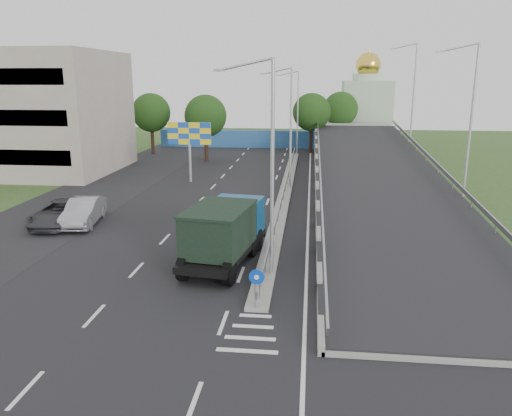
# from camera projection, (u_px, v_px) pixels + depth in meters

# --- Properties ---
(ground) EXTENTS (160.00, 160.00, 0.00)m
(ground) POSITION_uv_depth(u_px,v_px,m) (250.00, 338.00, 18.54)
(ground) COLOR #2D4C1E
(ground) RESTS_ON ground
(road_surface) EXTENTS (26.00, 90.00, 0.04)m
(road_surface) POSITION_uv_depth(u_px,v_px,m) (243.00, 205.00, 38.10)
(road_surface) COLOR black
(road_surface) RESTS_ON ground
(parking_strip) EXTENTS (8.00, 90.00, 0.05)m
(parking_strip) POSITION_uv_depth(u_px,v_px,m) (81.00, 200.00, 39.48)
(parking_strip) COLOR black
(parking_strip) RESTS_ON ground
(median) EXTENTS (1.00, 44.00, 0.20)m
(median) POSITION_uv_depth(u_px,v_px,m) (285.00, 193.00, 41.60)
(median) COLOR gray
(median) RESTS_ON ground
(overpass_ramp) EXTENTS (10.00, 50.00, 3.50)m
(overpass_ramp) POSITION_uv_depth(u_px,v_px,m) (378.00, 175.00, 40.39)
(overpass_ramp) COLOR gray
(overpass_ramp) RESTS_ON ground
(median_guardrail) EXTENTS (0.09, 44.00, 0.71)m
(median_guardrail) POSITION_uv_depth(u_px,v_px,m) (285.00, 185.00, 41.44)
(median_guardrail) COLOR gray
(median_guardrail) RESTS_ON median
(sign_bollard) EXTENTS (0.64, 0.23, 1.67)m
(sign_bollard) POSITION_uv_depth(u_px,v_px,m) (257.00, 288.00, 20.37)
(sign_bollard) COLOR black
(sign_bollard) RESTS_ON median
(lamp_post_near) EXTENTS (2.74, 0.18, 10.08)m
(lamp_post_near) POSITION_uv_depth(u_px,v_px,m) (268.00, 158.00, 22.84)
(lamp_post_near) COLOR #B2B5B7
(lamp_post_near) RESTS_ON median
(lamp_post_mid) EXTENTS (2.74, 0.18, 10.08)m
(lamp_post_mid) POSITION_uv_depth(u_px,v_px,m) (289.00, 122.00, 42.07)
(lamp_post_mid) COLOR #B2B5B7
(lamp_post_mid) RESTS_ON median
(lamp_post_far) EXTENTS (2.74, 0.18, 10.08)m
(lamp_post_far) POSITION_uv_depth(u_px,v_px,m) (296.00, 108.00, 61.31)
(lamp_post_far) COLOR #B2B5B7
(lamp_post_far) RESTS_ON median
(blue_wall) EXTENTS (30.00, 0.50, 2.40)m
(blue_wall) POSITION_uv_depth(u_px,v_px,m) (267.00, 139.00, 68.68)
(blue_wall) COLOR #2A5F9B
(blue_wall) RESTS_ON ground
(church) EXTENTS (7.00, 7.00, 13.80)m
(church) POSITION_uv_depth(u_px,v_px,m) (366.00, 107.00, 73.85)
(church) COLOR #B2CCAD
(church) RESTS_ON ground
(billboard) EXTENTS (4.00, 0.24, 5.50)m
(billboard) POSITION_uv_depth(u_px,v_px,m) (189.00, 137.00, 45.38)
(billboard) COLOR #B2B5B7
(billboard) RESTS_ON ground
(tree_left_mid) EXTENTS (4.80, 4.80, 7.60)m
(tree_left_mid) POSITION_uv_depth(u_px,v_px,m) (206.00, 116.00, 56.78)
(tree_left_mid) COLOR black
(tree_left_mid) RESTS_ON ground
(tree_median_far) EXTENTS (4.80, 4.80, 7.60)m
(tree_median_far) POSITION_uv_depth(u_px,v_px,m) (312.00, 112.00, 63.19)
(tree_median_far) COLOR black
(tree_median_far) RESTS_ON ground
(tree_left_far) EXTENTS (4.80, 4.80, 7.60)m
(tree_left_far) POSITION_uv_depth(u_px,v_px,m) (151.00, 113.00, 62.44)
(tree_left_far) COLOR black
(tree_left_far) RESTS_ON ground
(tree_ramp_far) EXTENTS (4.80, 4.80, 7.60)m
(tree_ramp_far) POSITION_uv_depth(u_px,v_px,m) (341.00, 109.00, 69.50)
(tree_ramp_far) COLOR black
(tree_ramp_far) RESTS_ON ground
(dump_truck) EXTENTS (3.68, 7.53, 3.18)m
(dump_truck) POSITION_uv_depth(u_px,v_px,m) (225.00, 230.00, 25.74)
(dump_truck) COLOR black
(dump_truck) RESTS_ON ground
(parked_car_b) EXTENTS (2.58, 5.41, 1.71)m
(parked_car_b) POSITION_uv_depth(u_px,v_px,m) (84.00, 212.00, 32.78)
(parked_car_b) COLOR gray
(parked_car_b) RESTS_ON ground
(parked_car_c) EXTENTS (3.01, 5.89, 1.59)m
(parked_car_c) POSITION_uv_depth(u_px,v_px,m) (61.00, 213.00, 32.73)
(parked_car_c) COLOR #323237
(parked_car_c) RESTS_ON ground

